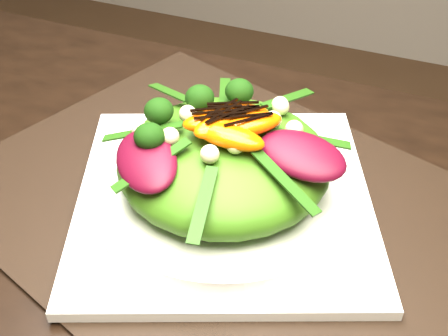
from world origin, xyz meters
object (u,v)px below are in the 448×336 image
at_px(dining_table, 106,320).
at_px(lettuce_mound, 224,162).
at_px(placemat, 224,204).
at_px(salad_bowl, 224,187).
at_px(plate_base, 224,199).
at_px(orange_segment, 225,117).

relative_size(dining_table, lettuce_mound, 7.79).
relative_size(placemat, salad_bowl, 2.00).
height_order(plate_base, orange_segment, orange_segment).
bearing_deg(lettuce_mound, dining_table, -106.47).
bearing_deg(lettuce_mound, placemat, -90.00).
xyz_separation_m(placemat, orange_segment, (-0.00, 0.01, 0.10)).
relative_size(placemat, plate_base, 1.80).
xyz_separation_m(placemat, plate_base, (0.00, 0.00, 0.01)).
bearing_deg(salad_bowl, orange_segment, 107.71).
bearing_deg(orange_segment, lettuce_mound, -72.29).
distance_m(plate_base, salad_bowl, 0.02).
bearing_deg(placemat, lettuce_mound, 90.00).
height_order(dining_table, placemat, dining_table).
distance_m(dining_table, orange_segment, 0.21).
height_order(salad_bowl, orange_segment, orange_segment).
distance_m(placemat, orange_segment, 0.10).
bearing_deg(plate_base, placemat, -90.00).
height_order(lettuce_mound, orange_segment, orange_segment).
height_order(placemat, orange_segment, orange_segment).
distance_m(lettuce_mound, orange_segment, 0.05).
xyz_separation_m(placemat, salad_bowl, (0.00, 0.00, 0.02)).
distance_m(placemat, plate_base, 0.01).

